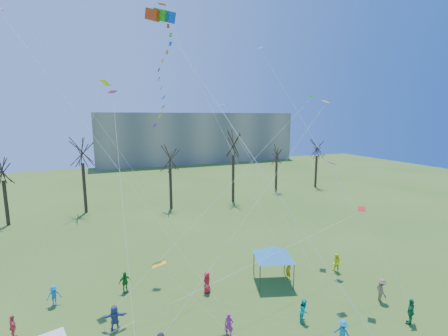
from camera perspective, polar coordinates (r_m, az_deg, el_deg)
name	(u,v)px	position (r m, az deg, el deg)	size (l,w,h in m)	color
distant_building	(197,137)	(98.48, -5.02, 5.62)	(60.00, 14.00, 15.00)	gray
bare_tree_row	(167,159)	(48.87, -10.41, 1.68)	(67.84, 9.47, 12.15)	black
big_box_kite	(167,77)	(20.41, -10.37, 15.99)	(4.88, 7.51, 23.59)	red
canopy_tent_blue	(273,252)	(27.51, 9.02, -14.91)	(4.07, 4.07, 3.21)	#3F3F44
festival_crowd	(218,317)	(22.91, -1.10, -25.62)	(26.05, 12.97, 1.83)	#CC1943
small_kites_aloft	(201,122)	(23.14, -4.30, 8.35)	(27.47, 17.94, 34.92)	red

